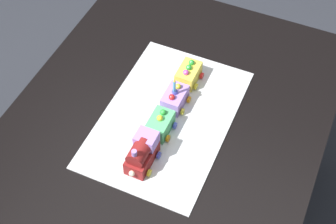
{
  "coord_description": "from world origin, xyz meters",
  "views": [
    {
      "loc": [
        -0.83,
        -0.41,
        2.03
      ],
      "look_at": [
        0.08,
        -0.0,
        0.77
      ],
      "focal_mm": 53.38,
      "sensor_mm": 36.0,
      "label": 1
    }
  ],
  "objects_px": {
    "dining_table": "(158,154)",
    "cake_car_tanker_lavender": "(176,99)",
    "cake_locomotive": "(143,153)",
    "birthday_candle": "(175,85)",
    "cake_car_caboose_mint_green": "(161,125)",
    "cake_car_hopper_lemon": "(189,74)"
  },
  "relations": [
    {
      "from": "cake_locomotive",
      "to": "cake_car_caboose_mint_green",
      "type": "relative_size",
      "value": 1.4
    },
    {
      "from": "cake_locomotive",
      "to": "cake_car_hopper_lemon",
      "type": "bearing_deg",
      "value": -0.0
    },
    {
      "from": "cake_locomotive",
      "to": "birthday_candle",
      "type": "bearing_deg",
      "value": -0.0
    },
    {
      "from": "dining_table",
      "to": "cake_car_hopper_lemon",
      "type": "height_order",
      "value": "cake_car_hopper_lemon"
    },
    {
      "from": "cake_locomotive",
      "to": "cake_car_caboose_mint_green",
      "type": "height_order",
      "value": "cake_locomotive"
    },
    {
      "from": "cake_car_tanker_lavender",
      "to": "cake_car_caboose_mint_green",
      "type": "bearing_deg",
      "value": 180.0
    },
    {
      "from": "cake_car_hopper_lemon",
      "to": "birthday_candle",
      "type": "xyz_separation_m",
      "value": [
        -0.12,
        0.0,
        0.07
      ]
    },
    {
      "from": "dining_table",
      "to": "cake_car_tanker_lavender",
      "type": "bearing_deg",
      "value": -1.54
    },
    {
      "from": "cake_car_caboose_mint_green",
      "to": "birthday_candle",
      "type": "height_order",
      "value": "birthday_candle"
    },
    {
      "from": "cake_locomotive",
      "to": "cake_car_caboose_mint_green",
      "type": "bearing_deg",
      "value": -0.0
    },
    {
      "from": "cake_car_tanker_lavender",
      "to": "birthday_candle",
      "type": "distance_m",
      "value": 0.07
    },
    {
      "from": "cake_car_tanker_lavender",
      "to": "birthday_candle",
      "type": "bearing_deg",
      "value": 180.0
    },
    {
      "from": "dining_table",
      "to": "cake_car_hopper_lemon",
      "type": "distance_m",
      "value": 0.29
    },
    {
      "from": "cake_locomotive",
      "to": "cake_car_tanker_lavender",
      "type": "distance_m",
      "value": 0.25
    },
    {
      "from": "cake_car_caboose_mint_green",
      "to": "cake_locomotive",
      "type": "bearing_deg",
      "value": 180.0
    },
    {
      "from": "dining_table",
      "to": "cake_locomotive",
      "type": "xyz_separation_m",
      "value": [
        -0.11,
        -0.0,
        0.16
      ]
    },
    {
      "from": "cake_car_caboose_mint_green",
      "to": "dining_table",
      "type": "bearing_deg",
      "value": 169.92
    },
    {
      "from": "dining_table",
      "to": "cake_car_hopper_lemon",
      "type": "bearing_deg",
      "value": -0.83
    },
    {
      "from": "dining_table",
      "to": "cake_car_caboose_mint_green",
      "type": "distance_m",
      "value": 0.14
    },
    {
      "from": "cake_locomotive",
      "to": "cake_car_hopper_lemon",
      "type": "relative_size",
      "value": 1.4
    },
    {
      "from": "cake_locomotive",
      "to": "birthday_candle",
      "type": "height_order",
      "value": "birthday_candle"
    },
    {
      "from": "dining_table",
      "to": "birthday_candle",
      "type": "relative_size",
      "value": 24.7
    }
  ]
}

